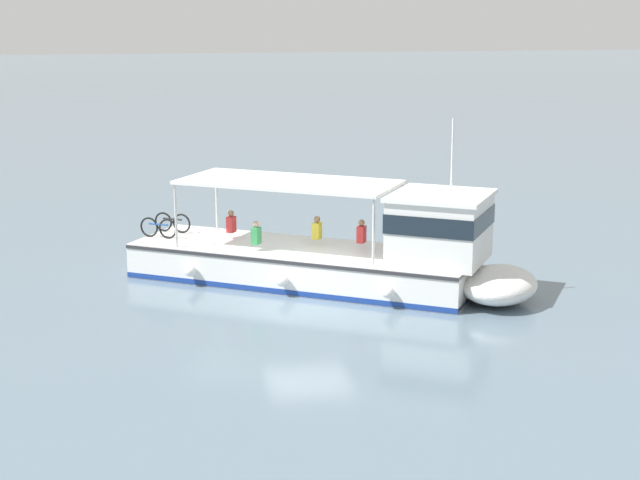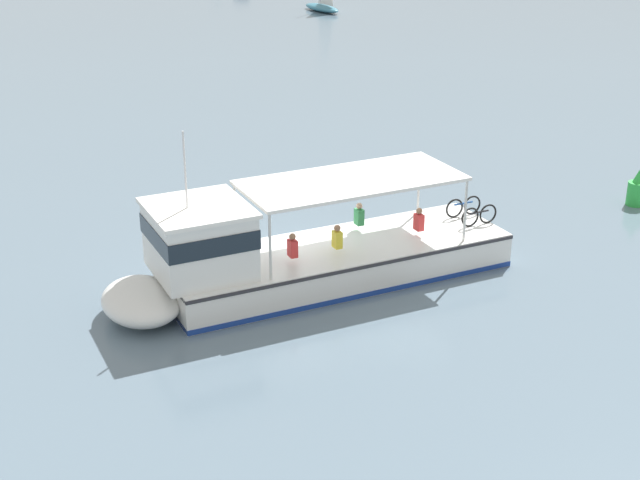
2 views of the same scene
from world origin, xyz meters
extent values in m
plane|color=slate|center=(0.00, 0.00, 0.00)|extent=(400.00, 400.00, 0.00)
cube|color=white|center=(2.15, -0.31, 0.55)|extent=(8.80, 10.69, 1.10)
ellipsoid|color=white|center=(-1.40, -5.39, 0.55)|extent=(3.67, 3.49, 1.01)
cube|color=navy|center=(2.15, -0.31, 0.10)|extent=(8.84, 10.71, 0.16)
cube|color=#2D2D33|center=(2.15, -0.31, 1.02)|extent=(8.85, 10.72, 0.10)
cube|color=white|center=(-0.37, -3.91, 2.05)|extent=(3.72, 3.69, 1.90)
cube|color=#19232D|center=(-0.37, -3.91, 2.38)|extent=(3.79, 3.76, 0.56)
cube|color=white|center=(-0.37, -3.91, 3.06)|extent=(3.94, 3.91, 0.12)
cube|color=white|center=(2.40, 0.06, 3.15)|extent=(6.25, 7.18, 0.10)
cylinder|color=silver|center=(1.66, -3.38, 2.10)|extent=(0.08, 0.08, 2.00)
cylinder|color=silver|center=(-0.57, -1.82, 2.10)|extent=(0.08, 0.08, 2.00)
cylinder|color=silver|center=(5.38, 1.95, 2.10)|extent=(0.08, 0.08, 2.00)
cylinder|color=silver|center=(3.15, 3.51, 2.10)|extent=(0.08, 0.08, 2.00)
cylinder|color=silver|center=(-0.54, -4.16, 4.22)|extent=(0.06, 0.06, 2.20)
sphere|color=white|center=(-1.26, -2.07, 0.50)|extent=(0.36, 0.36, 0.36)
sphere|color=white|center=(0.63, 0.63, 0.50)|extent=(0.36, 0.36, 0.36)
sphere|color=white|center=(2.40, 3.17, 0.50)|extent=(0.36, 0.36, 0.36)
torus|color=black|center=(5.12, 3.17, 1.43)|extent=(0.43, 0.58, 0.66)
torus|color=black|center=(5.52, 3.74, 1.43)|extent=(0.43, 0.58, 0.66)
cylinder|color=#232328|center=(5.32, 3.46, 1.55)|extent=(0.45, 0.61, 0.06)
torus|color=black|center=(4.38, 3.68, 1.43)|extent=(0.43, 0.58, 0.66)
torus|color=black|center=(4.78, 4.26, 1.43)|extent=(0.43, 0.58, 0.66)
cylinder|color=#1E478C|center=(4.58, 3.97, 1.55)|extent=(0.45, 0.61, 0.06)
cube|color=red|center=(3.98, 1.66, 1.56)|extent=(0.39, 0.36, 0.52)
sphere|color=#9E7051|center=(3.98, 1.66, 1.93)|extent=(0.20, 0.20, 0.20)
cube|color=#338C4C|center=(2.14, 1.15, 1.56)|extent=(0.39, 0.36, 0.52)
sphere|color=tan|center=(2.14, 1.15, 1.93)|extent=(0.20, 0.20, 0.20)
cube|color=yellow|center=(2.42, -0.85, 1.56)|extent=(0.39, 0.36, 0.52)
sphere|color=#9E7051|center=(2.42, -0.85, 1.93)|extent=(0.20, 0.20, 0.20)
cube|color=red|center=(1.60, -2.07, 1.56)|extent=(0.39, 0.36, 0.52)
sphere|color=#9E7051|center=(1.60, -2.07, 1.93)|extent=(0.20, 0.20, 0.20)
camera|label=1|loc=(-26.46, 5.81, 8.13)|focal=54.05mm
camera|label=2|loc=(14.25, -22.96, 12.02)|focal=51.04mm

